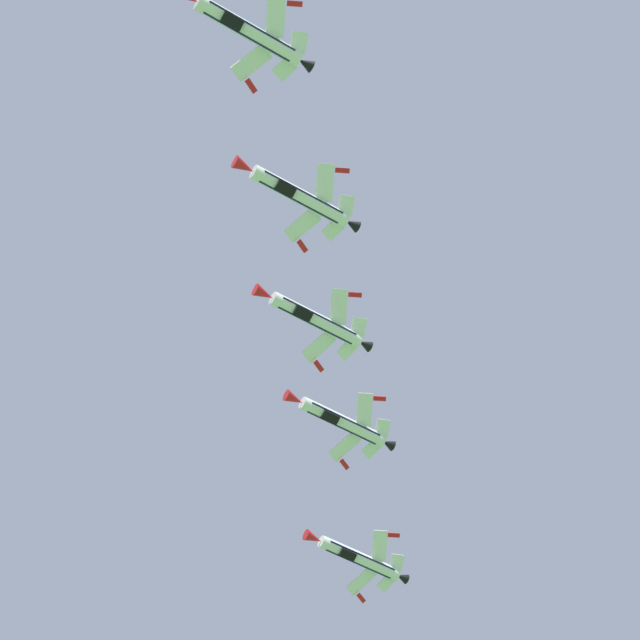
# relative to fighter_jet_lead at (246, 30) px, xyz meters

# --- Properties ---
(fighter_jet_lead) EXTENTS (13.02, 11.89, 5.25)m
(fighter_jet_lead) POSITION_rel_fighter_jet_lead_xyz_m (0.00, 0.00, 0.00)
(fighter_jet_lead) COLOR white
(fighter_jet_left_wing) EXTENTS (13.02, 11.83, 5.35)m
(fighter_jet_left_wing) POSITION_rel_fighter_jet_lead_xyz_m (2.19, 19.98, -0.55)
(fighter_jet_left_wing) COLOR white
(fighter_jet_right_wing) EXTENTS (13.02, 11.73, 5.51)m
(fighter_jet_right_wing) POSITION_rel_fighter_jet_lead_xyz_m (1.42, 37.13, -0.44)
(fighter_jet_right_wing) COLOR white
(fighter_jet_left_outer) EXTENTS (13.02, 11.82, 5.37)m
(fighter_jet_left_outer) POSITION_rel_fighter_jet_lead_xyz_m (2.21, 54.37, 0.76)
(fighter_jet_left_outer) COLOR white
(fighter_jet_right_outer) EXTENTS (13.02, 11.76, 5.47)m
(fighter_jet_right_outer) POSITION_rel_fighter_jet_lead_xyz_m (1.51, 75.12, -2.88)
(fighter_jet_right_outer) COLOR white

